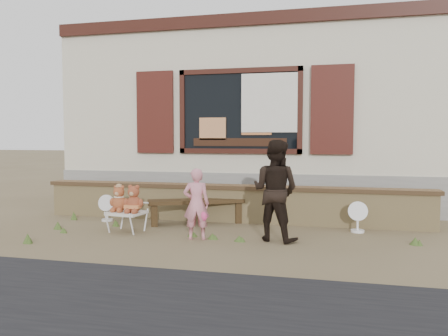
% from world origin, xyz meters
% --- Properties ---
extents(ground, '(80.00, 80.00, 0.00)m').
position_xyz_m(ground, '(0.00, 0.00, 0.00)').
color(ground, brown).
rests_on(ground, ground).
extents(shopfront, '(8.04, 5.13, 4.00)m').
position_xyz_m(shopfront, '(0.00, 4.49, 2.00)').
color(shopfront, '#B2AC90').
rests_on(shopfront, ground).
extents(brick_wall, '(7.10, 0.36, 0.67)m').
position_xyz_m(brick_wall, '(0.00, 1.00, 0.34)').
color(brick_wall, tan).
rests_on(brick_wall, ground).
extents(bench, '(1.68, 1.03, 0.43)m').
position_xyz_m(bench, '(-0.52, 0.65, 0.32)').
color(bench, '#2F2110').
rests_on(bench, ground).
extents(folding_chair, '(0.60, 0.54, 0.33)m').
position_xyz_m(folding_chair, '(-1.41, -0.25, 0.30)').
color(folding_chair, beige).
rests_on(folding_chair, ground).
extents(teddy_bear_left, '(0.35, 0.31, 0.43)m').
position_xyz_m(teddy_bear_left, '(-1.55, -0.23, 0.54)').
color(teddy_bear_left, brown).
rests_on(teddy_bear_left, folding_chair).
extents(teddy_bear_right, '(0.37, 0.33, 0.45)m').
position_xyz_m(teddy_bear_right, '(-1.28, -0.27, 0.55)').
color(teddy_bear_right, brown).
rests_on(teddy_bear_right, folding_chair).
extents(child, '(0.44, 0.34, 1.07)m').
position_xyz_m(child, '(-0.17, -0.49, 0.54)').
color(child, pink).
rests_on(child, ground).
extents(adult, '(0.87, 0.77, 1.49)m').
position_xyz_m(adult, '(0.98, -0.28, 0.75)').
color(adult, black).
rests_on(adult, ground).
extents(fan_left, '(0.30, 0.21, 0.49)m').
position_xyz_m(fan_left, '(-2.18, 0.52, 0.24)').
color(fan_left, silver).
rests_on(fan_left, ground).
extents(fan_right, '(0.31, 0.21, 0.50)m').
position_xyz_m(fan_right, '(2.22, 0.57, 0.25)').
color(fan_right, white).
rests_on(fan_right, ground).
extents(grass_tufts, '(5.94, 1.89, 0.15)m').
position_xyz_m(grass_tufts, '(-0.82, -0.34, 0.06)').
color(grass_tufts, '#3F5722').
rests_on(grass_tufts, ground).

